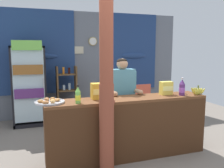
% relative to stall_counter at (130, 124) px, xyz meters
% --- Properties ---
extents(ground_plane, '(8.12, 8.12, 0.00)m').
position_rel_stall_counter_xyz_m(ground_plane, '(-0.11, 0.89, -0.56)').
color(ground_plane, slate).
extents(back_wall_curtained, '(5.15, 0.22, 2.61)m').
position_rel_stall_counter_xyz_m(back_wall_curtained, '(-0.13, 2.81, 0.79)').
color(back_wall_curtained, slate).
rests_on(back_wall_curtained, ground).
extents(stall_counter, '(2.50, 0.47, 0.94)m').
position_rel_stall_counter_xyz_m(stall_counter, '(0.00, 0.00, 0.00)').
color(stall_counter, brown).
rests_on(stall_counter, ground).
extents(timber_post, '(0.22, 0.20, 2.44)m').
position_rel_stall_counter_xyz_m(timber_post, '(-0.45, -0.25, 0.61)').
color(timber_post, brown).
rests_on(timber_post, ground).
extents(drink_fridge, '(0.71, 0.66, 1.86)m').
position_rel_stall_counter_xyz_m(drink_fridge, '(-1.46, 2.28, 0.46)').
color(drink_fridge, black).
rests_on(drink_fridge, ground).
extents(bottle_shelf_rack, '(0.48, 0.28, 1.28)m').
position_rel_stall_counter_xyz_m(bottle_shelf_rack, '(-0.62, 2.43, 0.11)').
color(bottle_shelf_rack, brown).
rests_on(bottle_shelf_rack, ground).
extents(plastic_lawn_chair, '(0.48, 0.48, 0.86)m').
position_rel_stall_counter_xyz_m(plastic_lawn_chair, '(1.06, 1.92, -0.07)').
color(plastic_lawn_chair, '#E5563D').
rests_on(plastic_lawn_chair, ground).
extents(shopkeeper, '(0.52, 0.42, 1.52)m').
position_rel_stall_counter_xyz_m(shopkeeper, '(0.07, 0.53, 0.40)').
color(shopkeeper, '#28282D').
rests_on(shopkeeper, ground).
extents(soda_bottle_grape_soda, '(0.09, 0.09, 0.29)m').
position_rel_stall_counter_xyz_m(soda_bottle_grape_soda, '(0.90, 0.01, 0.50)').
color(soda_bottle_grape_soda, '#56286B').
rests_on(soda_bottle_grape_soda, stall_counter).
extents(soda_bottle_water, '(0.06, 0.06, 0.20)m').
position_rel_stall_counter_xyz_m(soda_bottle_water, '(0.99, 0.18, 0.46)').
color(soda_bottle_water, silver).
rests_on(soda_bottle_water, stall_counter).
extents(soda_bottle_lime_soda, '(0.08, 0.08, 0.26)m').
position_rel_stall_counter_xyz_m(soda_bottle_lime_soda, '(-0.79, -0.03, 0.49)').
color(soda_bottle_lime_soda, '#75C64C').
rests_on(soda_bottle_lime_soda, stall_counter).
extents(snack_box_choco_powder, '(0.17, 0.16, 0.24)m').
position_rel_stall_counter_xyz_m(snack_box_choco_powder, '(-0.47, 0.17, 0.49)').
color(snack_box_choco_powder, gold).
rests_on(snack_box_choco_powder, stall_counter).
extents(snack_box_instant_noodle, '(0.20, 0.12, 0.21)m').
position_rel_stall_counter_xyz_m(snack_box_instant_noodle, '(0.69, 0.15, 0.48)').
color(snack_box_instant_noodle, '#EAD14C').
rests_on(snack_box_instant_noodle, stall_counter).
extents(pastry_tray, '(0.41, 0.41, 0.07)m').
position_rel_stall_counter_xyz_m(pastry_tray, '(-1.16, 0.10, 0.40)').
color(pastry_tray, '#BCBCC1').
rests_on(pastry_tray, stall_counter).
extents(banana_bunch, '(0.28, 0.06, 0.16)m').
position_rel_stall_counter_xyz_m(banana_bunch, '(1.17, -0.02, 0.43)').
color(banana_bunch, '#DBCC42').
rests_on(banana_bunch, stall_counter).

